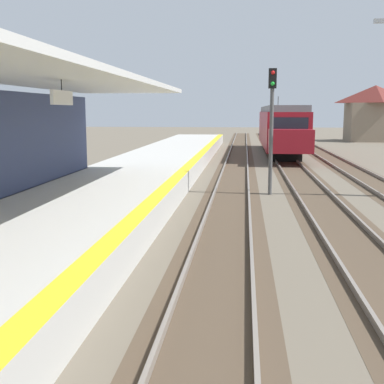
% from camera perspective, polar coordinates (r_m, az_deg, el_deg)
% --- Properties ---
extents(station_platform, '(5.00, 80.00, 0.91)m').
position_cam_1_polar(station_platform, '(17.14, -10.79, -1.23)').
color(station_platform, '#B7B5AD').
rests_on(station_platform, ground).
extents(track_pair_nearest_platform, '(2.34, 120.00, 0.16)m').
position_cam_1_polar(track_pair_nearest_platform, '(20.43, 4.44, -0.57)').
color(track_pair_nearest_platform, '#4C3D2D').
rests_on(track_pair_nearest_platform, ground).
extents(track_pair_middle, '(2.34, 120.00, 0.16)m').
position_cam_1_polar(track_pair_middle, '(20.63, 13.92, -0.72)').
color(track_pair_middle, '#4C3D2D').
rests_on(track_pair_middle, ground).
extents(approaching_train, '(2.93, 19.60, 4.76)m').
position_cam_1_polar(approaching_train, '(41.93, 9.99, 7.22)').
color(approaching_train, maroon).
rests_on(approaching_train, ground).
extents(rail_signal_post, '(0.32, 0.34, 5.20)m').
position_cam_1_polar(rail_signal_post, '(21.25, 8.99, 8.25)').
color(rail_signal_post, '#4C4C4C').
rests_on(rail_signal_post, ground).
extents(distant_trackside_house, '(6.60, 5.28, 6.40)m').
position_cam_1_polar(distant_trackside_house, '(62.53, 19.94, 8.47)').
color(distant_trackside_house, '#7F705B').
rests_on(distant_trackside_house, ground).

